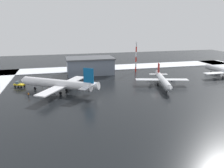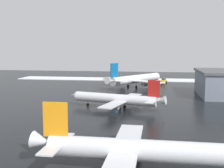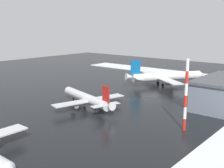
% 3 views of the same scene
% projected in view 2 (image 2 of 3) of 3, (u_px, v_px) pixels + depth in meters
% --- Properties ---
extents(ground_plane, '(240.00, 240.00, 0.00)m').
position_uv_depth(ground_plane, '(104.00, 104.00, 81.57)').
color(ground_plane, black).
extents(snow_bank_right, '(14.00, 116.00, 0.30)m').
position_uv_depth(snow_bank_right, '(127.00, 79.00, 147.21)').
color(snow_bank_right, white).
rests_on(snow_bank_right, ground_plane).
extents(airplane_foreground_jet, '(31.27, 26.88, 10.59)m').
position_uv_depth(airplane_foreground_jet, '(135.00, 79.00, 117.42)').
color(airplane_foreground_jet, white).
rests_on(airplane_foreground_jet, ground_plane).
extents(airplane_far_rear, '(22.90, 27.27, 8.22)m').
position_uv_depth(airplane_far_rear, '(117.00, 99.00, 75.05)').
color(airplane_far_rear, silver).
rests_on(airplane_far_rear, ground_plane).
extents(airplane_parked_portside, '(24.89, 30.12, 8.97)m').
position_uv_depth(airplane_parked_portside, '(138.00, 150.00, 36.34)').
color(airplane_parked_portside, silver).
rests_on(airplane_parked_portside, ground_plane).
extents(pushback_tug, '(5.07, 4.28, 2.50)m').
position_uv_depth(pushback_tug, '(163.00, 80.00, 131.87)').
color(pushback_tug, gold).
rests_on(pushback_tug, ground_plane).
extents(ground_crew_mid_apron, '(0.36, 0.36, 1.71)m').
position_uv_depth(ground_crew_mid_apron, '(162.00, 84.00, 122.91)').
color(ground_crew_mid_apron, black).
rests_on(ground_crew_mid_apron, ground_plane).
extents(ground_crew_near_tug, '(0.36, 0.36, 1.71)m').
position_uv_depth(ground_crew_near_tug, '(130.00, 82.00, 128.92)').
color(ground_crew_near_tug, black).
rests_on(ground_crew_near_tug, ground_plane).
extents(ground_crew_beside_wing, '(0.36, 0.36, 1.71)m').
position_uv_depth(ground_crew_beside_wing, '(164.00, 84.00, 120.65)').
color(ground_crew_beside_wing, black).
rests_on(ground_crew_beside_wing, ground_plane).
extents(cargo_hangar, '(25.06, 15.10, 8.80)m').
position_uv_depth(cargo_hangar, '(221.00, 83.00, 95.94)').
color(cargo_hangar, slate).
rests_on(cargo_hangar, ground_plane).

